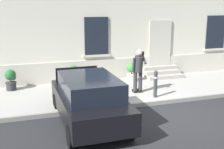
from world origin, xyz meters
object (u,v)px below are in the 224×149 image
object	(u,v)px
bollard_near_person	(155,83)
bollard_far_left	(74,90)
planter_charcoal	(11,79)
planter_cream	(132,72)
hatchback_car_black	(89,99)
person_on_phone	(138,68)
planter_olive	(74,74)

from	to	relation	value
bollard_near_person	bollard_far_left	distance (m)	3.08
bollard_far_left	bollard_near_person	bearing A→B (deg)	0.00
bollard_near_person	planter_charcoal	size ratio (longest dim) A/B	1.22
bollard_near_person	planter_cream	bearing A→B (deg)	89.03
hatchback_car_black	planter_cream	size ratio (longest dim) A/B	4.73
hatchback_car_black	person_on_phone	size ratio (longest dim) A/B	2.33
hatchback_car_black	bollard_near_person	xyz separation A→B (m)	(2.89, 1.31, -0.08)
hatchback_car_black	person_on_phone	world-z (taller)	person_on_phone
hatchback_car_black	person_on_phone	xyz separation A→B (m)	(2.51, 2.05, 0.36)
person_on_phone	planter_charcoal	bearing A→B (deg)	151.75
planter_charcoal	planter_cream	distance (m)	5.24
planter_olive	person_on_phone	bearing A→B (deg)	-42.91
bollard_near_person	planter_olive	distance (m)	3.79
planter_charcoal	planter_cream	xyz separation A→B (m)	(5.23, -0.21, 0.00)
bollard_far_left	planter_cream	world-z (taller)	bollard_far_left
planter_cream	person_on_phone	bearing A→B (deg)	-103.81
hatchback_car_black	planter_charcoal	distance (m)	4.62
bollard_near_person	person_on_phone	size ratio (longest dim) A/B	0.60
person_on_phone	planter_cream	size ratio (longest dim) A/B	2.03
bollard_near_person	planter_cream	world-z (taller)	bollard_near_person
bollard_far_left	planter_cream	bearing A→B (deg)	38.55
hatchback_car_black	planter_olive	world-z (taller)	hatchback_car_black
person_on_phone	planter_cream	distance (m)	1.88
hatchback_car_black	planter_cream	bearing A→B (deg)	52.32
planter_olive	hatchback_car_black	bearing A→B (deg)	-94.47
person_on_phone	planter_olive	xyz separation A→B (m)	(-2.19, 2.03, -0.55)
person_on_phone	planter_olive	bearing A→B (deg)	130.98
bollard_near_person	planter_olive	bearing A→B (deg)	132.85
planter_cream	bollard_far_left	bearing A→B (deg)	-141.45
person_on_phone	planter_charcoal	world-z (taller)	person_on_phone
bollard_near_person	planter_charcoal	bearing A→B (deg)	152.55
planter_charcoal	planter_cream	world-z (taller)	same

